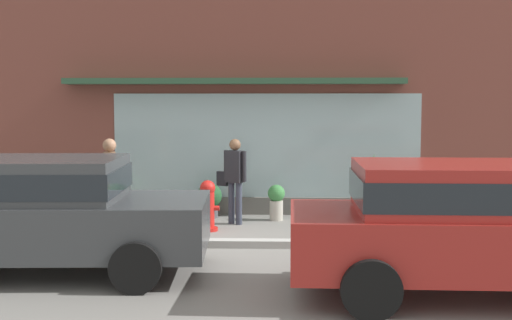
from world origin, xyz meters
name	(u,v)px	position (x,y,z in m)	size (l,w,h in m)	color
ground_plane	(223,244)	(0.00, 0.00, 0.00)	(60.00, 60.00, 0.00)	gray
curb_strip	(222,243)	(0.00, -0.20, 0.06)	(14.00, 0.24, 0.12)	#B2B2AD
storefront	(236,104)	(0.01, 3.19, 2.31)	(14.00, 0.81, 4.72)	brown
fire_hydrant	(208,205)	(-0.37, 1.14, 0.47)	(0.42, 0.40, 0.93)	red
pedestrian_with_handbag	(234,174)	(0.07, 1.83, 0.96)	(0.60, 0.46, 1.65)	#333847
pedestrian_passerby	(110,179)	(-1.98, 0.47, 1.02)	(0.29, 0.50, 1.73)	#232328
parked_car_red	(474,221)	(3.26, -2.83, 0.92)	(4.60, 2.13, 1.62)	maroon
parked_car_dark_gray	(43,208)	(-2.28, -1.96, 0.91)	(4.36, 2.28, 1.59)	#383A3D
potted_plant_window_left	(209,198)	(-0.49, 2.53, 0.39)	(0.51, 0.51, 0.70)	#4C4C51
potted_plant_window_center	(40,196)	(-4.01, 2.61, 0.42)	(0.46, 0.46, 0.75)	#4C4C51
potted_plant_near_hydrant	(373,188)	(2.81, 2.35, 0.64)	(0.37, 0.37, 1.33)	#B7B2A3
potted_plant_by_entrance	(276,200)	(0.88, 2.26, 0.40)	(0.34, 0.34, 0.71)	#B7B2A3
potted_plant_doorstep	(113,200)	(-2.38, 2.15, 0.41)	(0.45, 0.45, 0.74)	#9E6042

